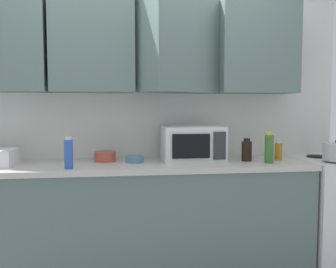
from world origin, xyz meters
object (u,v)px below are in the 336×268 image
(bottle_amber_vinegar, at_px, (278,151))
(bowl_ceramic_small, at_px, (105,156))
(bottle_blue_cleaner, at_px, (69,153))
(microwave, at_px, (193,144))
(bowl_mixing_large, at_px, (135,159))
(bottle_soy_dark, at_px, (247,151))
(bottle_green_oil, at_px, (269,148))

(bottle_amber_vinegar, distance_m, bowl_ceramic_small, 1.41)
(bottle_blue_cleaner, bearing_deg, microwave, 14.97)
(bottle_amber_vinegar, distance_m, bowl_mixing_large, 1.17)
(bowl_ceramic_small, bearing_deg, bottle_blue_cleaner, -126.27)
(bowl_ceramic_small, xyz_separation_m, bowl_mixing_large, (0.23, -0.09, -0.01))
(bowl_mixing_large, bearing_deg, bottle_blue_cleaner, -153.25)
(bottle_blue_cleaner, distance_m, bowl_ceramic_small, 0.41)
(bottle_amber_vinegar, height_order, bowl_ceramic_small, bottle_amber_vinegar)
(bottle_soy_dark, relative_size, bowl_mixing_large, 1.27)
(bottle_green_oil, height_order, bottle_amber_vinegar, bottle_green_oil)
(bottle_amber_vinegar, xyz_separation_m, bottle_soy_dark, (-0.27, -0.01, 0.01))
(microwave, xyz_separation_m, bottle_amber_vinegar, (0.70, -0.05, -0.07))
(bottle_green_oil, distance_m, bowl_ceramic_small, 1.29)
(bottle_soy_dark, relative_size, bowl_ceramic_small, 1.07)
(bottle_blue_cleaner, height_order, bowl_ceramic_small, bottle_blue_cleaner)
(microwave, relative_size, bottle_green_oil, 1.98)
(bottle_green_oil, xyz_separation_m, bowl_ceramic_small, (-1.27, 0.25, -0.07))
(bottle_blue_cleaner, xyz_separation_m, bottle_soy_dark, (1.37, 0.19, -0.02))
(bottle_amber_vinegar, bearing_deg, bottle_green_oil, -136.01)
(bottle_blue_cleaner, bearing_deg, bottle_green_oil, 2.62)
(microwave, distance_m, bottle_blue_cleaner, 0.97)
(bottle_amber_vinegar, relative_size, bowl_mixing_large, 1.16)
(microwave, bearing_deg, bottle_green_oil, -17.70)
(bottle_soy_dark, xyz_separation_m, bowl_ceramic_small, (-1.13, 0.13, -0.04))
(microwave, height_order, bowl_mixing_large, microwave)
(bottle_soy_dark, bearing_deg, bottle_green_oil, -41.64)
(bottle_green_oil, bearing_deg, bottle_blue_cleaner, -177.38)
(bottle_blue_cleaner, distance_m, bottle_amber_vinegar, 1.65)
(bowl_ceramic_small, distance_m, bowl_mixing_large, 0.25)
(bowl_ceramic_small, height_order, bowl_mixing_large, bowl_ceramic_small)
(microwave, xyz_separation_m, bottle_soy_dark, (0.43, -0.06, -0.06))
(bottle_soy_dark, distance_m, bowl_ceramic_small, 1.14)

